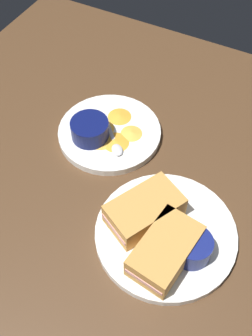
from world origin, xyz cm
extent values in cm
cube|color=#4C331E|center=(0.00, 0.00, -1.50)|extent=(110.00, 110.00, 3.00)
cylinder|color=white|center=(-2.53, -9.73, 0.80)|extent=(25.14, 25.14, 1.60)
cube|color=#C68C42|center=(-1.71, -5.03, 4.00)|extent=(15.04, 12.79, 4.80)
cube|color=#DB938E|center=(-1.71, -5.03, 4.00)|extent=(14.99, 12.38, 0.80)
cube|color=#C68C42|center=(-7.01, -11.38, 4.00)|extent=(13.91, 9.29, 4.80)
cube|color=#DB938E|center=(-7.01, -11.38, 4.00)|extent=(14.09, 8.73, 0.80)
cylinder|color=navy|center=(-4.35, -15.09, 3.78)|extent=(6.59, 6.59, 4.36)
cylinder|color=black|center=(-4.35, -15.09, 5.56)|extent=(5.40, 5.40, 0.60)
cube|color=silver|center=(0.60, -6.93, 1.85)|extent=(3.54, 5.12, 0.40)
ellipsoid|color=silver|center=(-2.25, -11.63, 2.00)|extent=(3.54, 3.88, 0.80)
cylinder|color=white|center=(14.01, 10.72, 0.80)|extent=(21.81, 21.81, 1.60)
cylinder|color=#0C144C|center=(10.74, 13.45, 3.60)|extent=(7.89, 7.89, 4.01)
cylinder|color=olive|center=(10.74, 13.45, 5.21)|extent=(6.47, 6.47, 0.60)
cube|color=silver|center=(13.63, 10.36, 1.85)|extent=(4.52, 4.39, 0.40)
ellipsoid|color=silver|center=(9.67, 6.54, 2.00)|extent=(3.83, 3.80, 0.80)
cone|color=gold|center=(18.47, 10.65, 1.90)|extent=(7.10, 7.10, 0.60)
cone|color=gold|center=(11.60, 7.87, 1.90)|extent=(7.85, 7.85, 0.60)
cone|color=gold|center=(13.72, 12.43, 1.90)|extent=(7.13, 7.13, 0.60)
cone|color=gold|center=(11.09, 11.12, 1.90)|extent=(8.24, 8.24, 0.60)
cone|color=gold|center=(15.27, 6.14, 1.90)|extent=(6.41, 6.41, 0.60)
camera|label=1|loc=(-35.76, -18.99, 65.09)|focal=43.21mm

